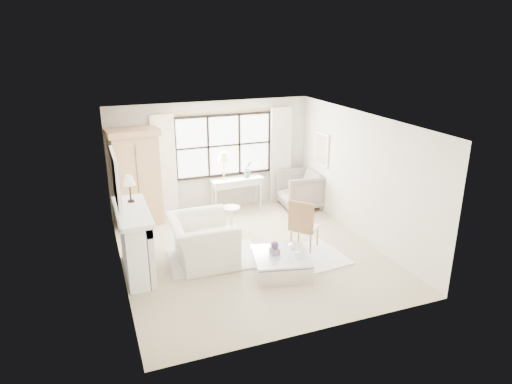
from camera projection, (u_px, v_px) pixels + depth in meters
floor at (251, 253)px, 9.25m from camera, size 5.50×5.50×0.00m
ceiling at (250, 121)px, 8.36m from camera, size 5.50×5.50×0.00m
wall_back at (212, 156)px, 11.24m from camera, size 5.00×0.00×5.00m
wall_front at (318, 250)px, 6.38m from camera, size 5.00×0.00×5.00m
wall_left at (117, 207)px, 7.97m from camera, size 0.00×5.50×5.50m
wall_right at (361, 177)px, 9.65m from camera, size 0.00×5.50×5.50m
window_pane at (224, 146)px, 11.24m from camera, size 2.40×0.02×1.50m
window_frame at (224, 146)px, 11.23m from camera, size 2.50×0.04×1.50m
curtain_rod at (224, 111)px, 10.90m from camera, size 3.30×0.04×0.04m
curtain_left at (165, 167)px, 10.78m from camera, size 0.55×0.10×2.47m
curtain_right at (281, 155)px, 11.79m from camera, size 0.55×0.10×2.47m
fireplace at (133, 241)px, 8.28m from camera, size 0.58×1.66×1.26m
mirror_frame at (116, 180)px, 7.82m from camera, size 0.05×1.15×0.95m
mirror_glass at (117, 180)px, 7.83m from camera, size 0.02×1.00×0.80m
art_frame at (322, 149)px, 11.07m from camera, size 0.04×0.62×0.82m
art_canvas at (321, 149)px, 11.06m from camera, size 0.01×0.52×0.72m
mantel_lamp at (129, 182)px, 8.33m from camera, size 0.22×0.22×0.51m
armoire at (136, 177)px, 10.34m from camera, size 1.19×0.82×2.24m
console_table at (237, 193)px, 11.50m from camera, size 1.32×0.51×0.80m
console_lamp at (223, 158)px, 11.09m from camera, size 0.28×0.28×0.69m
orchid_plant at (248, 169)px, 11.38m from camera, size 0.27×0.24×0.43m
side_table at (231, 214)px, 10.35m from camera, size 0.40×0.40×0.51m
rug_left at (215, 258)px, 9.02m from camera, size 1.86×1.38×0.03m
rug_right at (302, 259)px, 8.97m from camera, size 1.77×1.40×0.03m
club_armchair at (202, 241)px, 8.77m from camera, size 1.24×1.41×0.89m
wingback_chair at (300, 190)px, 11.57m from camera, size 1.09×1.06×0.93m
french_chair at (304, 235)px, 9.33m from camera, size 0.68×0.68×1.08m
coffee_table at (281, 264)px, 8.42m from camera, size 1.20×1.20×0.38m
planter_box at (275, 252)px, 8.35m from camera, size 0.16×0.16×0.12m
planter_flowers at (275, 245)px, 8.30m from camera, size 0.14×0.14×0.14m
pillar_candle at (297, 255)px, 8.23m from camera, size 0.09×0.09×0.12m
coffee_vase at (292, 245)px, 8.56m from camera, size 0.19×0.19×0.16m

